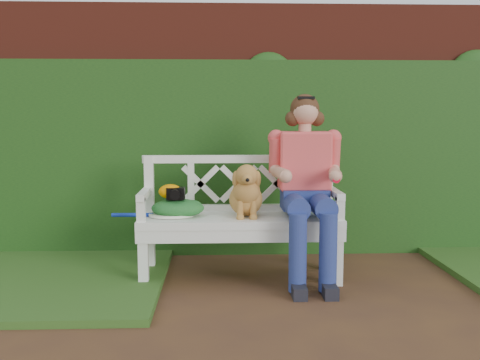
{
  "coord_description": "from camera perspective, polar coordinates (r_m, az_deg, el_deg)",
  "views": [
    {
      "loc": [
        -0.7,
        -3.26,
        1.24
      ],
      "look_at": [
        -0.53,
        0.89,
        0.75
      ],
      "focal_mm": 42.0,
      "sensor_mm": 36.0,
      "label": 1
    }
  ],
  "objects": [
    {
      "name": "green_bag",
      "position": [
        4.2,
        -6.33,
        -2.8
      ],
      "size": [
        0.46,
        0.39,
        0.13
      ],
      "primitive_type": null,
      "rotation": [
        0.0,
        0.0,
        -0.26
      ],
      "color": "#2E7428",
      "rests_on": "garden_bench"
    },
    {
      "name": "camera_item",
      "position": [
        4.17,
        -6.53,
        -1.35
      ],
      "size": [
        0.14,
        0.1,
        0.09
      ],
      "primitive_type": "cube",
      "rotation": [
        0.0,
        0.0,
        -0.04
      ],
      "color": "black",
      "rests_on": "green_bag"
    },
    {
      "name": "tennis_racket",
      "position": [
        4.21,
        -7.42,
        -3.51
      ],
      "size": [
        0.65,
        0.32,
        0.03
      ],
      "primitive_type": null,
      "rotation": [
        0.0,
        0.0,
        0.09
      ],
      "color": "white",
      "rests_on": "garden_bench"
    },
    {
      "name": "ivy_hedge",
      "position": [
        5.01,
        5.73,
        2.22
      ],
      "size": [
        10.0,
        0.18,
        1.7
      ],
      "primitive_type": "cube",
      "color": "#265317",
      "rests_on": "ground"
    },
    {
      "name": "baseball_glove",
      "position": [
        4.19,
        -7.09,
        -1.17
      ],
      "size": [
        0.2,
        0.16,
        0.11
      ],
      "primitive_type": "ellipsoid",
      "rotation": [
        0.0,
        0.0,
        -0.21
      ],
      "color": "orange",
      "rests_on": "green_bag"
    },
    {
      "name": "dog",
      "position": [
        4.16,
        0.61,
        -0.98
      ],
      "size": [
        0.34,
        0.42,
        0.4
      ],
      "primitive_type": null,
      "rotation": [
        0.0,
        0.0,
        -0.23
      ],
      "color": "#AC542A",
      "rests_on": "garden_bench"
    },
    {
      "name": "ground",
      "position": [
        3.56,
        9.45,
        -13.75
      ],
      "size": [
        60.0,
        60.0,
        0.0
      ],
      "primitive_type": "plane",
      "color": "#452A1E"
    },
    {
      "name": "garden_bench",
      "position": [
        4.27,
        0.0,
        -6.82
      ],
      "size": [
        1.64,
        0.78,
        0.48
      ],
      "primitive_type": null,
      "rotation": [
        0.0,
        0.0,
        -0.12
      ],
      "color": "white",
      "rests_on": "ground"
    },
    {
      "name": "brick_wall",
      "position": [
        5.21,
        5.43,
        5.15
      ],
      "size": [
        10.0,
        0.3,
        2.2
      ],
      "primitive_type": "cube",
      "color": "maroon",
      "rests_on": "ground"
    },
    {
      "name": "seated_woman",
      "position": [
        4.22,
        6.62,
        -0.98
      ],
      "size": [
        0.6,
        0.78,
        1.36
      ],
      "primitive_type": null,
      "rotation": [
        0.0,
        0.0,
        -0.04
      ],
      "color": "#F94B60",
      "rests_on": "ground"
    }
  ]
}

